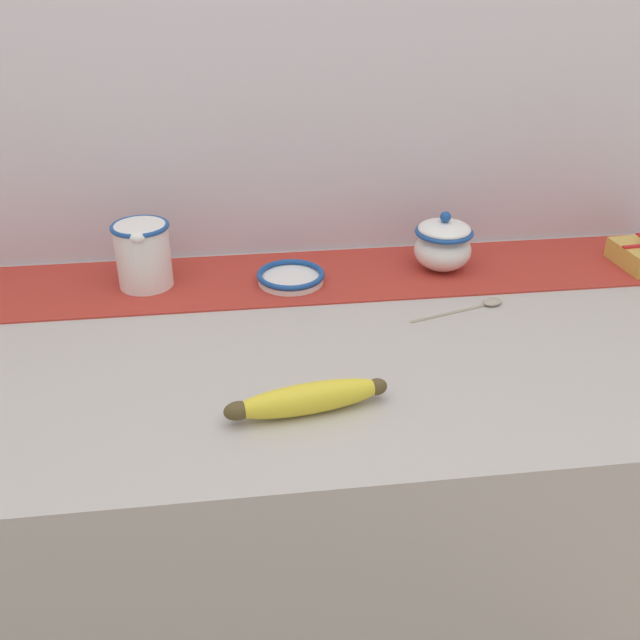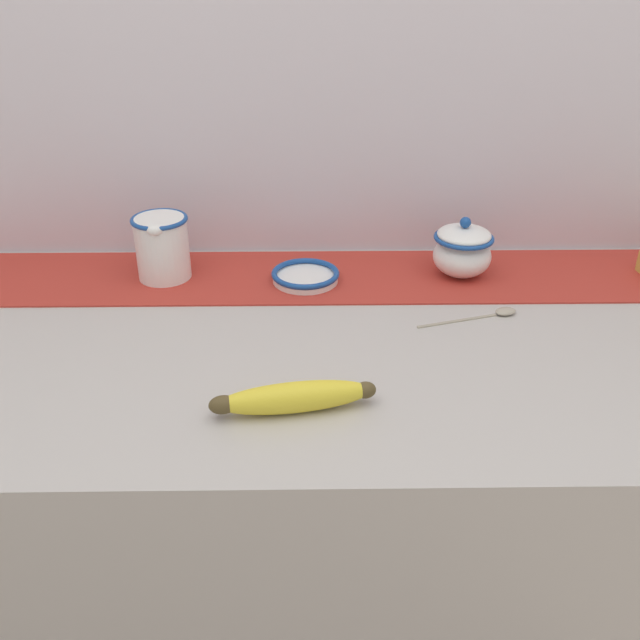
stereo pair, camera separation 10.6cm
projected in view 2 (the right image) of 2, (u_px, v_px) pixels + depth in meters
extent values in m
cube|color=#B7B2AD|center=(324.00, 546.00, 1.33)|extent=(1.55, 0.69, 0.90)
cube|color=silver|center=(322.00, 92.00, 1.29)|extent=(2.35, 0.04, 2.40)
cube|color=#B23328|center=(323.00, 276.00, 1.30)|extent=(1.42, 0.23, 0.00)
cylinder|color=white|center=(162.00, 248.00, 1.27)|extent=(0.09, 0.09, 0.11)
torus|color=#194793|center=(159.00, 219.00, 1.25)|extent=(0.10, 0.10, 0.01)
torus|color=white|center=(168.00, 231.00, 1.32)|extent=(0.06, 0.01, 0.06)
ellipsoid|color=white|center=(155.00, 230.00, 1.21)|extent=(0.03, 0.02, 0.02)
ellipsoid|color=white|center=(462.00, 256.00, 1.29)|extent=(0.10, 0.10, 0.07)
torus|color=#194793|center=(464.00, 238.00, 1.27)|extent=(0.11, 0.11, 0.01)
ellipsoid|color=white|center=(464.00, 235.00, 1.27)|extent=(0.10, 0.10, 0.03)
sphere|color=#194793|center=(465.00, 222.00, 1.26)|extent=(0.02, 0.02, 0.02)
cylinder|color=white|center=(305.00, 278.00, 1.28)|extent=(0.12, 0.12, 0.01)
torus|color=#194793|center=(305.00, 273.00, 1.28)|extent=(0.12, 0.12, 0.01)
ellipsoid|color=yellow|center=(295.00, 397.00, 0.93)|extent=(0.21, 0.07, 0.04)
ellipsoid|color=brown|center=(223.00, 405.00, 0.92)|extent=(0.04, 0.03, 0.02)
ellipsoid|color=brown|center=(365.00, 390.00, 0.95)|extent=(0.03, 0.03, 0.02)
cube|color=#A89E89|center=(457.00, 321.00, 1.16)|extent=(0.14, 0.04, 0.00)
ellipsoid|color=#A89E89|center=(506.00, 311.00, 1.18)|extent=(0.04, 0.03, 0.01)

